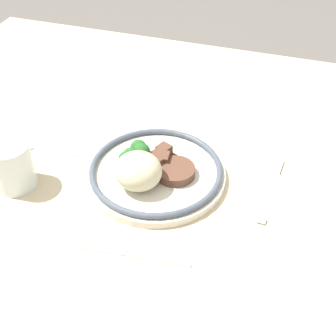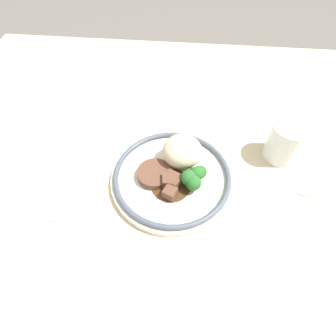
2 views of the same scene
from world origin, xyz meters
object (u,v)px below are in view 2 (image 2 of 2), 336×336
at_px(knife, 173,121).
at_px(spoon, 300,193).
at_px(plate, 173,172).
at_px(fork, 75,177).
at_px(juice_glass, 284,144).

height_order(knife, spoon, spoon).
height_order(plate, fork, plate).
bearing_deg(juice_glass, spoon, -73.36).
bearing_deg(fork, juice_glass, -72.01).
bearing_deg(fork, knife, -40.30).
xyz_separation_m(juice_glass, spoon, (0.03, -0.11, -0.04)).
xyz_separation_m(plate, knife, (-0.02, 0.19, -0.02)).
relative_size(plate, spoon, 1.83).
relative_size(plate, juice_glass, 2.89).
bearing_deg(spoon, plate, 171.84).
bearing_deg(knife, fork, -139.34).
bearing_deg(knife, spoon, -38.63).
bearing_deg(spoon, fork, 175.24).
bearing_deg(plate, spoon, -2.64).
height_order(plate, knife, plate).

